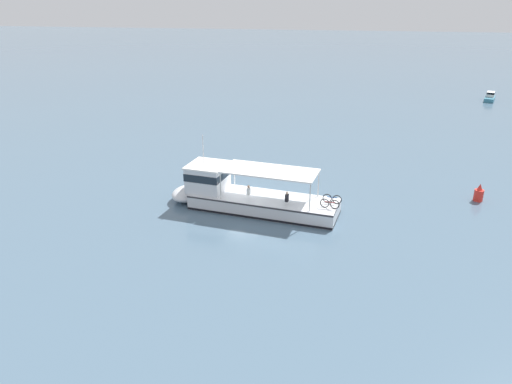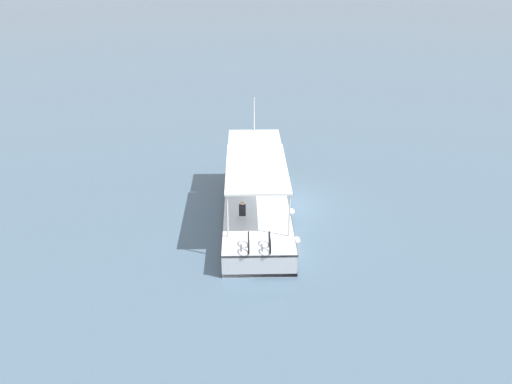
# 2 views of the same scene
# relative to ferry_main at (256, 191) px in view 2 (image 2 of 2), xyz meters

# --- Properties ---
(ground_plane) EXTENTS (400.00, 400.00, 0.00)m
(ground_plane) POSITION_rel_ferry_main_xyz_m (-1.36, -0.22, -1.01)
(ground_plane) COLOR slate
(ferry_main) EXTENTS (4.76, 13.03, 5.32)m
(ferry_main) POSITION_rel_ferry_main_xyz_m (0.00, 0.00, 0.00)
(ferry_main) COLOR silver
(ferry_main) RESTS_ON ground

